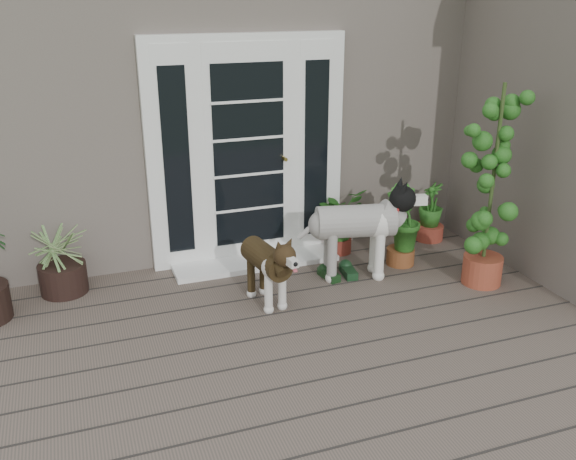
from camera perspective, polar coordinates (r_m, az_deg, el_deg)
name	(u,v)px	position (r m, az deg, el deg)	size (l,w,h in m)	color
deck	(366,377)	(4.55, 7.15, -13.24)	(6.20, 4.60, 0.12)	#6B5B4C
house_main	(215,84)	(7.85, -6.68, 13.17)	(7.40, 4.00, 3.10)	#665E54
door_unit	(248,152)	(5.91, -3.73, 7.17)	(1.90, 0.14, 2.15)	white
door_step	(256,262)	(6.07, -2.97, -2.93)	(1.60, 0.40, 0.05)	white
brindle_dog	(266,271)	(5.23, -2.01, -3.75)	(0.31, 0.72, 0.60)	#3D2D16
white_dog	(355,236)	(5.70, 6.17, -0.60)	(0.41, 0.96, 0.80)	silver
spider_plant	(60,254)	(5.73, -20.19, -2.12)	(0.68, 0.68, 0.72)	#7D955B
herb_a	(340,225)	(6.26, 4.79, 0.50)	(0.47, 0.47, 0.60)	#1F5C1A
herb_b	(402,237)	(6.07, 10.39, -0.62)	(0.38, 0.38, 0.56)	#245518
herb_c	(430,218)	(6.76, 12.90, 1.09)	(0.31, 0.31, 0.48)	#1C5819
sapling	(492,185)	(5.64, 18.25, 3.95)	(0.55, 0.55, 1.87)	#1A5B1F
clog_left	(329,274)	(5.78, 3.77, -4.03)	(0.14, 0.30, 0.09)	black
clog_right	(348,270)	(5.85, 5.56, -3.71)	(0.15, 0.31, 0.09)	#14331A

